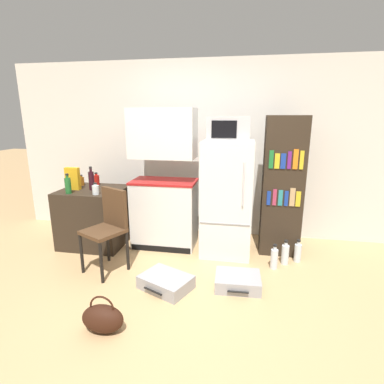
{
  "coord_description": "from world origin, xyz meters",
  "views": [
    {
      "loc": [
        0.57,
        -2.42,
        1.76
      ],
      "look_at": [
        -0.03,
        0.85,
        0.91
      ],
      "focal_mm": 28.0,
      "sensor_mm": 36.0,
      "label": 1
    }
  ],
  "objects_px": {
    "cereal_box": "(73,179)",
    "bottle_amber_beer": "(82,181)",
    "bottle_clear_short": "(96,190)",
    "handbag": "(103,318)",
    "bottle_wine_dark": "(91,180)",
    "water_bottle_middle": "(298,252)",
    "bottle_green_tall": "(68,185)",
    "microwave": "(229,129)",
    "water_bottle_front": "(285,254)",
    "kitchen_hutch": "(164,185)",
    "side_table": "(95,217)",
    "bottle_ketchup_red": "(96,180)",
    "suitcase_large_flat": "(166,282)",
    "suitcase_small_flat": "(238,281)",
    "refrigerator": "(227,198)",
    "bookshelf": "(282,187)",
    "water_bottle_back": "(274,258)",
    "chair": "(109,222)"
  },
  "relations": [
    {
      "from": "bottle_clear_short",
      "to": "handbag",
      "type": "relative_size",
      "value": 0.42
    },
    {
      "from": "suitcase_large_flat",
      "to": "water_bottle_middle",
      "type": "distance_m",
      "value": 1.69
    },
    {
      "from": "suitcase_large_flat",
      "to": "bottle_clear_short",
      "type": "bearing_deg",
      "value": 172.12
    },
    {
      "from": "bookshelf",
      "to": "bottle_green_tall",
      "type": "xyz_separation_m",
      "value": [
        -2.7,
        -0.46,
        0.01
      ]
    },
    {
      "from": "side_table",
      "to": "suitcase_large_flat",
      "type": "xyz_separation_m",
      "value": [
        1.27,
        -0.94,
        -0.33
      ]
    },
    {
      "from": "bookshelf",
      "to": "water_bottle_middle",
      "type": "height_order",
      "value": "bookshelf"
    },
    {
      "from": "bookshelf",
      "to": "cereal_box",
      "type": "relative_size",
      "value": 5.89
    },
    {
      "from": "bottle_wine_dark",
      "to": "bottle_ketchup_red",
      "type": "bearing_deg",
      "value": 105.67
    },
    {
      "from": "side_table",
      "to": "bottle_clear_short",
      "type": "relative_size",
      "value": 5.59
    },
    {
      "from": "water_bottle_middle",
      "to": "suitcase_small_flat",
      "type": "bearing_deg",
      "value": -134.75
    },
    {
      "from": "cereal_box",
      "to": "suitcase_small_flat",
      "type": "height_order",
      "value": "cereal_box"
    },
    {
      "from": "bottle_amber_beer",
      "to": "handbag",
      "type": "distance_m",
      "value": 2.32
    },
    {
      "from": "water_bottle_middle",
      "to": "water_bottle_back",
      "type": "relative_size",
      "value": 0.94
    },
    {
      "from": "bottle_green_tall",
      "to": "microwave",
      "type": "bearing_deg",
      "value": 9.3
    },
    {
      "from": "bottle_amber_beer",
      "to": "bottle_wine_dark",
      "type": "height_order",
      "value": "bottle_wine_dark"
    },
    {
      "from": "side_table",
      "to": "cereal_box",
      "type": "distance_m",
      "value": 0.6
    },
    {
      "from": "water_bottle_middle",
      "to": "handbag",
      "type": "bearing_deg",
      "value": -138.39
    },
    {
      "from": "bottle_clear_short",
      "to": "water_bottle_middle",
      "type": "distance_m",
      "value": 2.65
    },
    {
      "from": "bottle_ketchup_red",
      "to": "suitcase_large_flat",
      "type": "relative_size",
      "value": 0.3
    },
    {
      "from": "cereal_box",
      "to": "water_bottle_front",
      "type": "height_order",
      "value": "cereal_box"
    },
    {
      "from": "bottle_amber_beer",
      "to": "suitcase_small_flat",
      "type": "xyz_separation_m",
      "value": [
        2.28,
        -0.97,
        -0.79
      ]
    },
    {
      "from": "handbag",
      "to": "bottle_amber_beer",
      "type": "bearing_deg",
      "value": 122.77
    },
    {
      "from": "bookshelf",
      "to": "bottle_amber_beer",
      "type": "relative_size",
      "value": 11.65
    },
    {
      "from": "refrigerator",
      "to": "bookshelf",
      "type": "height_order",
      "value": "bookshelf"
    },
    {
      "from": "kitchen_hutch",
      "to": "bottle_clear_short",
      "type": "bearing_deg",
      "value": -154.4
    },
    {
      "from": "side_table",
      "to": "bottle_ketchup_red",
      "type": "xyz_separation_m",
      "value": [
        -0.06,
        0.24,
        0.47
      ]
    },
    {
      "from": "bottle_clear_short",
      "to": "suitcase_large_flat",
      "type": "height_order",
      "value": "bottle_clear_short"
    },
    {
      "from": "cereal_box",
      "to": "kitchen_hutch",
      "type": "bearing_deg",
      "value": 8.8
    },
    {
      "from": "bottle_clear_short",
      "to": "chair",
      "type": "height_order",
      "value": "chair"
    },
    {
      "from": "water_bottle_front",
      "to": "suitcase_large_flat",
      "type": "bearing_deg",
      "value": -148.92
    },
    {
      "from": "bottle_amber_beer",
      "to": "suitcase_large_flat",
      "type": "relative_size",
      "value": 0.25
    },
    {
      "from": "suitcase_large_flat",
      "to": "bottle_green_tall",
      "type": "bearing_deg",
      "value": 179.6
    },
    {
      "from": "bookshelf",
      "to": "side_table",
      "type": "bearing_deg",
      "value": -175.57
    },
    {
      "from": "bottle_ketchup_red",
      "to": "water_bottle_back",
      "type": "xyz_separation_m",
      "value": [
        2.49,
        -0.55,
        -0.74
      ]
    },
    {
      "from": "kitchen_hutch",
      "to": "side_table",
      "type": "bearing_deg",
      "value": -172.71
    },
    {
      "from": "bottle_wine_dark",
      "to": "water_bottle_front",
      "type": "height_order",
      "value": "bottle_wine_dark"
    },
    {
      "from": "bottle_wine_dark",
      "to": "cereal_box",
      "type": "relative_size",
      "value": 1.06
    },
    {
      "from": "refrigerator",
      "to": "water_bottle_back",
      "type": "height_order",
      "value": "refrigerator"
    },
    {
      "from": "bottle_wine_dark",
      "to": "water_bottle_middle",
      "type": "height_order",
      "value": "bottle_wine_dark"
    },
    {
      "from": "microwave",
      "to": "handbag",
      "type": "bearing_deg",
      "value": -117.4
    },
    {
      "from": "cereal_box",
      "to": "bottle_amber_beer",
      "type": "bearing_deg",
      "value": 95.51
    },
    {
      "from": "microwave",
      "to": "bottle_ketchup_red",
      "type": "distance_m",
      "value": 2.04
    },
    {
      "from": "cereal_box",
      "to": "handbag",
      "type": "relative_size",
      "value": 0.83
    },
    {
      "from": "bottle_ketchup_red",
      "to": "handbag",
      "type": "distance_m",
      "value": 2.28
    },
    {
      "from": "chair",
      "to": "bookshelf",
      "type": "bearing_deg",
      "value": 49.6
    },
    {
      "from": "bottle_amber_beer",
      "to": "bottle_ketchup_red",
      "type": "relative_size",
      "value": 0.83
    },
    {
      "from": "bottle_clear_short",
      "to": "water_bottle_front",
      "type": "xyz_separation_m",
      "value": [
        2.38,
        0.09,
        -0.72
      ]
    },
    {
      "from": "bottle_wine_dark",
      "to": "water_bottle_front",
      "type": "relative_size",
      "value": 1.03
    },
    {
      "from": "side_table",
      "to": "bookshelf",
      "type": "distance_m",
      "value": 2.57
    },
    {
      "from": "water_bottle_back",
      "to": "bottle_ketchup_red",
      "type": "bearing_deg",
      "value": 167.6
    }
  ]
}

